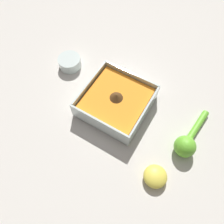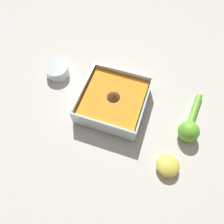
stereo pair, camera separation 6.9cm
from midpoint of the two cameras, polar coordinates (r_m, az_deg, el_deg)
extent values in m
plane|color=beige|center=(0.75, 1.77, 2.33)|extent=(4.00, 4.00, 0.00)
cube|color=silver|center=(0.74, 3.68, 1.41)|extent=(0.21, 0.21, 0.01)
cube|color=silver|center=(0.66, -0.38, -3.63)|extent=(0.21, 0.01, 0.06)
cube|color=silver|center=(0.76, 7.57, 8.41)|extent=(0.21, 0.01, 0.06)
cube|color=silver|center=(0.73, -3.11, 6.27)|extent=(0.01, 0.20, 0.06)
cube|color=silver|center=(0.69, 11.16, -0.92)|extent=(0.01, 0.20, 0.06)
cube|color=orange|center=(0.71, 3.80, 2.45)|extent=(0.19, 0.19, 0.04)
cone|color=#4C3319|center=(0.69, 3.96, 3.78)|extent=(0.04, 0.04, 0.02)
cylinder|color=silver|center=(0.83, -8.64, 12.53)|extent=(0.08, 0.08, 0.04)
cylinder|color=#4C3319|center=(0.84, -8.59, 12.32)|extent=(0.07, 0.07, 0.02)
sphere|color=#6BC633|center=(0.69, 21.27, -8.67)|extent=(0.06, 0.06, 0.06)
cylinder|color=#6BC633|center=(0.76, 23.82, -3.66)|extent=(0.04, 0.13, 0.02)
ellipsoid|color=#EFDB4C|center=(0.66, 14.33, -16.28)|extent=(0.07, 0.07, 0.04)
camera|label=1|loc=(0.03, 92.88, -5.37)|focal=35.00mm
camera|label=2|loc=(0.03, -87.12, 5.37)|focal=35.00mm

